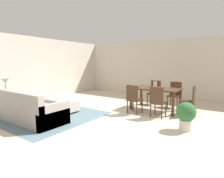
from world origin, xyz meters
TOP-DOWN VIEW (x-y plane):
  - ground_plane at (0.00, 0.00)m, footprint 10.80×10.80m
  - wall_back at (0.00, 5.00)m, footprint 9.00×0.12m
  - wall_left at (-4.50, 0.50)m, footprint 0.12×11.00m
  - area_rug at (-1.99, -0.31)m, footprint 3.00×2.80m
  - couch at (-1.97, -0.94)m, footprint 2.29×0.92m
  - ottoman_table at (-2.01, 0.27)m, footprint 1.19×0.55m
  - side_table at (-3.42, -0.81)m, footprint 0.40×0.40m
  - table_lamp at (-3.42, -0.81)m, footprint 0.26×0.26m
  - dining_table at (0.50, 2.20)m, footprint 1.56×0.93m
  - dining_chair_near_left at (0.11, 1.36)m, footprint 0.42×0.42m
  - dining_chair_near_right at (0.88, 1.38)m, footprint 0.40×0.40m
  - dining_chair_far_left at (0.12, 3.06)m, footprint 0.42×0.42m
  - dining_chair_far_right at (0.92, 3.00)m, footprint 0.41×0.41m
  - dining_chair_head_east at (1.61, 2.20)m, footprint 0.42×0.42m
  - vase_centerpiece at (0.47, 2.20)m, footprint 0.11×0.11m
  - potted_plant at (1.82, 0.77)m, footprint 0.46×0.46m

SIDE VIEW (x-z plane):
  - ground_plane at x=0.00m, z-range 0.00..0.00m
  - area_rug at x=-1.99m, z-range 0.00..0.01m
  - ottoman_table at x=-2.01m, z-range 0.03..0.42m
  - couch at x=-1.97m, z-range -0.14..0.72m
  - potted_plant at x=1.82m, z-range 0.06..0.74m
  - side_table at x=-3.42m, z-range 0.17..0.76m
  - dining_chair_near_left at x=0.11m, z-range 0.06..0.98m
  - dining_chair_near_right at x=0.88m, z-range 0.06..0.98m
  - dining_chair_far_left at x=0.12m, z-range 0.06..0.98m
  - dining_chair_far_right at x=0.92m, z-range 0.06..0.98m
  - dining_chair_head_east at x=1.61m, z-range 0.06..0.98m
  - dining_table at x=0.50m, z-range 0.29..1.05m
  - vase_centerpiece at x=0.47m, z-range 0.76..0.97m
  - table_lamp at x=-3.42m, z-range 0.74..1.26m
  - wall_back at x=0.00m, z-range 0.00..2.70m
  - wall_left at x=-4.50m, z-range 0.00..2.70m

